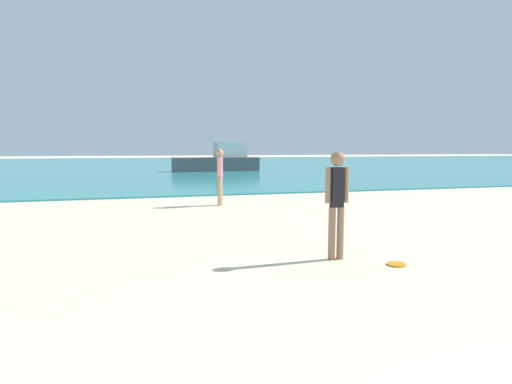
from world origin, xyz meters
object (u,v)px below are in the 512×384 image
(person_standing, at_px, (337,199))
(person_distant, at_px, (220,174))
(frisbee, at_px, (396,264))
(boat_near, at_px, (219,161))

(person_standing, bearing_deg, person_distant, 96.37)
(person_standing, distance_m, frisbee, 1.29)
(boat_near, bearing_deg, person_standing, 79.14)
(frisbee, relative_size, person_distant, 0.16)
(person_standing, distance_m, person_distant, 6.42)
(person_distant, bearing_deg, frisbee, -141.36)
(person_distant, xyz_separation_m, boat_near, (3.16, 17.68, -0.17))
(person_standing, bearing_deg, frisbee, -36.38)
(person_standing, bearing_deg, boat_near, 84.74)
(person_standing, xyz_separation_m, frisbee, (0.71, -0.54, -0.93))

